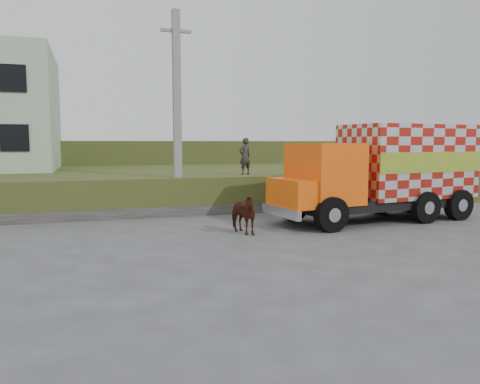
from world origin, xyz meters
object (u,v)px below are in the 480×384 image
object	(u,v)px
cargo_truck	(385,171)
cow	(241,214)
pedestrian	(245,156)
utility_pole	(177,112)

from	to	relation	value
cargo_truck	cow	world-z (taller)	cargo_truck
cargo_truck	cow	xyz separation A→B (m)	(-5.92, -0.92, -1.20)
cow	pedestrian	xyz separation A→B (m)	(1.92, 5.38, 1.67)
utility_pole	cow	world-z (taller)	utility_pole
utility_pole	pedestrian	bearing A→B (deg)	14.58
cargo_truck	cow	size ratio (longest dim) A/B	5.48
utility_pole	cargo_truck	size ratio (longest dim) A/B	0.98
cow	pedestrian	world-z (taller)	pedestrian
cow	pedestrian	bearing A→B (deg)	55.95
utility_pole	pedestrian	xyz separation A→B (m)	(3.09, 0.81, -1.77)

